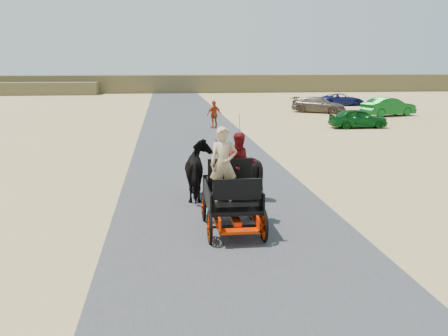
{
  "coord_description": "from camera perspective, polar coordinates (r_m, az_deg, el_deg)",
  "views": [
    {
      "loc": [
        -1.59,
        -9.1,
        3.98
      ],
      "look_at": [
        -0.0,
        4.01,
        1.2
      ],
      "focal_mm": 40.0,
      "sensor_mm": 36.0,
      "label": 1
    }
  ],
  "objects": [
    {
      "name": "car_a",
      "position": [
        32.43,
        15.07,
        5.51
      ],
      "size": [
        3.58,
        1.45,
        1.22
      ],
      "primitive_type": "imported",
      "rotation": [
        0.0,
        0.0,
        1.57
      ],
      "color": "#0C4C19",
      "rests_on": "ground"
    },
    {
      "name": "ridge_far",
      "position": [
        71.18,
        -5.69,
        9.59
      ],
      "size": [
        140.0,
        6.0,
        2.4
      ],
      "primitive_type": "cube",
      "color": "brown",
      "rests_on": "ground"
    },
    {
      "name": "car_b",
      "position": [
        40.53,
        18.3,
        6.66
      ],
      "size": [
        4.54,
        2.68,
        1.41
      ],
      "primitive_type": "imported",
      "rotation": [
        0.0,
        0.0,
        1.87
      ],
      "color": "#0C4C19",
      "rests_on": "ground"
    },
    {
      "name": "car_d",
      "position": [
        49.43,
        13.33,
        7.62
      ],
      "size": [
        4.26,
        2.16,
        1.15
      ],
      "primitive_type": "imported",
      "rotation": [
        0.0,
        0.0,
        1.51
      ],
      "color": "navy",
      "rests_on": "ground"
    },
    {
      "name": "passenger_woman",
      "position": [
        12.51,
        1.91,
        0.48
      ],
      "size": [
        0.77,
        0.6,
        1.58
      ],
      "primitive_type": "imported",
      "color": "#660C0F",
      "rests_on": "carriage"
    },
    {
      "name": "horse_right",
      "position": [
        15.0,
        1.44,
        -0.17
      ],
      "size": [
        1.37,
        1.54,
        1.7
      ],
      "primitive_type": "imported",
      "rotation": [
        0.0,
        0.0,
        3.14
      ],
      "color": "black",
      "rests_on": "ground"
    },
    {
      "name": "horse_left",
      "position": [
        14.89,
        -2.75,
        -0.28
      ],
      "size": [
        0.91,
        2.01,
        1.7
      ],
      "primitive_type": "imported",
      "rotation": [
        0.0,
        0.0,
        3.14
      ],
      "color": "black",
      "rests_on": "ground"
    },
    {
      "name": "pedestrian",
      "position": [
        31.15,
        -1.12,
        6.14
      ],
      "size": [
        1.09,
        0.83,
        1.73
      ],
      "primitive_type": "imported",
      "rotation": [
        0.0,
        0.0,
        3.61
      ],
      "color": "#AE3813",
      "rests_on": "ground"
    },
    {
      "name": "carriage",
      "position": [
        12.18,
        0.91,
        -5.42
      ],
      "size": [
        1.3,
        2.4,
        0.72
      ],
      "primitive_type": null,
      "color": "black",
      "rests_on": "ground"
    },
    {
      "name": "road",
      "position": [
        10.06,
        2.81,
        -11.41
      ],
      "size": [
        6.0,
        140.0,
        0.01
      ],
      "primitive_type": "cube",
      "color": "#38383A",
      "rests_on": "ground"
    },
    {
      "name": "ground",
      "position": [
        10.06,
        2.81,
        -11.44
      ],
      "size": [
        140.0,
        140.0,
        0.0
      ],
      "primitive_type": "plane",
      "color": "tan"
    },
    {
      "name": "driver_man",
      "position": [
        11.89,
        -0.06,
        0.43
      ],
      "size": [
        0.66,
        0.43,
        1.8
      ],
      "primitive_type": "imported",
      "color": "tan",
      "rests_on": "carriage"
    },
    {
      "name": "car_c",
      "position": [
        41.89,
        10.76,
        7.1
      ],
      "size": [
        4.65,
        3.97,
        1.28
      ],
      "primitive_type": "imported",
      "rotation": [
        0.0,
        0.0,
        0.97
      ],
      "color": "brown",
      "rests_on": "ground"
    }
  ]
}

